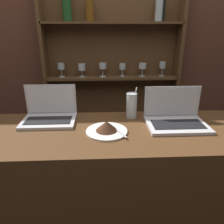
{
  "coord_description": "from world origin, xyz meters",
  "views": [
    {
      "loc": [
        -0.01,
        -0.82,
        1.53
      ],
      "look_at": [
        0.04,
        0.31,
        1.09
      ],
      "focal_mm": 35.0,
      "sensor_mm": 36.0,
      "label": 1
    }
  ],
  "objects_px": {
    "laptop_near": "(50,113)",
    "laptop_far": "(175,117)",
    "cake_plate": "(107,128)",
    "water_glass": "(132,105)"
  },
  "relations": [
    {
      "from": "cake_plate",
      "to": "laptop_far",
      "type": "bearing_deg",
      "value": 12.53
    },
    {
      "from": "laptop_far",
      "to": "cake_plate",
      "type": "relative_size",
      "value": 1.5
    },
    {
      "from": "water_glass",
      "to": "laptop_far",
      "type": "bearing_deg",
      "value": -25.17
    },
    {
      "from": "laptop_far",
      "to": "water_glass",
      "type": "distance_m",
      "value": 0.28
    },
    {
      "from": "laptop_far",
      "to": "water_glass",
      "type": "bearing_deg",
      "value": 154.83
    },
    {
      "from": "laptop_near",
      "to": "laptop_far",
      "type": "xyz_separation_m",
      "value": [
        0.76,
        -0.09,
        -0.0
      ]
    },
    {
      "from": "cake_plate",
      "to": "water_glass",
      "type": "distance_m",
      "value": 0.27
    },
    {
      "from": "cake_plate",
      "to": "laptop_near",
      "type": "bearing_deg",
      "value": 152.23
    },
    {
      "from": "laptop_near",
      "to": "laptop_far",
      "type": "height_order",
      "value": "same"
    },
    {
      "from": "laptop_near",
      "to": "water_glass",
      "type": "relative_size",
      "value": 1.6
    }
  ]
}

